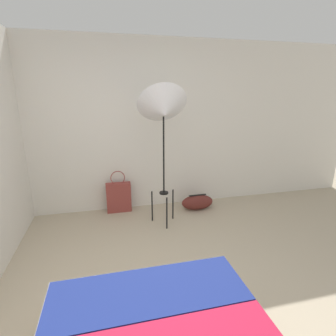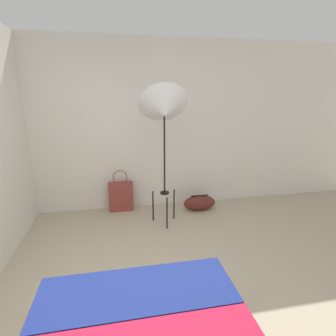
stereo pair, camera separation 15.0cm
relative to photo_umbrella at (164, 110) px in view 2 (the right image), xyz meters
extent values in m
plane|color=tan|center=(-0.41, -1.69, -1.60)|extent=(14.00, 14.00, 0.00)
cube|color=silver|center=(-0.41, 0.68, -0.30)|extent=(8.00, 0.05, 2.60)
cube|color=navy|center=(-0.53, -1.86, -1.12)|extent=(1.36, 0.49, 0.04)
cylinder|color=black|center=(0.00, -0.18, -1.37)|extent=(0.02, 0.02, 0.46)
cylinder|color=black|center=(-0.16, 0.09, -1.37)|extent=(0.02, 0.02, 0.46)
cylinder|color=black|center=(0.16, 0.09, -1.37)|extent=(0.02, 0.02, 0.46)
cylinder|color=black|center=(0.00, 0.00, -1.14)|extent=(0.13, 0.13, 0.02)
cylinder|color=black|center=(0.00, 0.00, -0.56)|extent=(0.02, 0.02, 1.15)
cone|color=silver|center=(0.00, 0.00, 0.01)|extent=(0.66, 0.60, 0.65)
cube|color=brown|center=(-0.61, 0.53, -1.36)|extent=(0.38, 0.11, 0.47)
torus|color=brown|center=(-0.61, 0.53, -1.04)|extent=(0.22, 0.01, 0.22)
ellipsoid|color=#5B231E|center=(0.62, 0.32, -1.48)|extent=(0.52, 0.24, 0.24)
cube|color=black|center=(0.62, 0.32, -1.35)|extent=(0.28, 0.04, 0.01)
camera|label=1|loc=(-0.75, -3.36, 0.21)|focal=28.00mm
camera|label=2|loc=(-0.60, -3.39, 0.21)|focal=28.00mm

